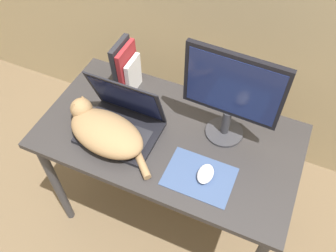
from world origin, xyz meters
TOP-DOWN VIEW (x-y plane):
  - desk at (0.00, 0.31)m, footprint 1.15×0.62m
  - laptop at (-0.20, 0.26)m, footprint 0.34×0.26m
  - cat at (-0.24, 0.18)m, footprint 0.46×0.26m
  - external_monitor at (0.22, 0.42)m, footprint 0.40×0.17m
  - mousepad at (0.20, 0.16)m, footprint 0.28×0.20m
  - computer_mouse at (0.22, 0.18)m, footprint 0.06×0.10m
  - book_row at (-0.30, 0.50)m, footprint 0.08×0.15m

SIDE VIEW (x-z plane):
  - desk at x=0.00m, z-range 0.28..1.03m
  - mousepad at x=0.20m, z-range 0.75..0.76m
  - computer_mouse at x=0.22m, z-range 0.76..0.79m
  - laptop at x=-0.20m, z-range 0.67..0.94m
  - cat at x=-0.24m, z-range 0.75..0.88m
  - book_row at x=-0.30m, z-range 0.74..1.00m
  - external_monitor at x=0.22m, z-range 0.78..1.22m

